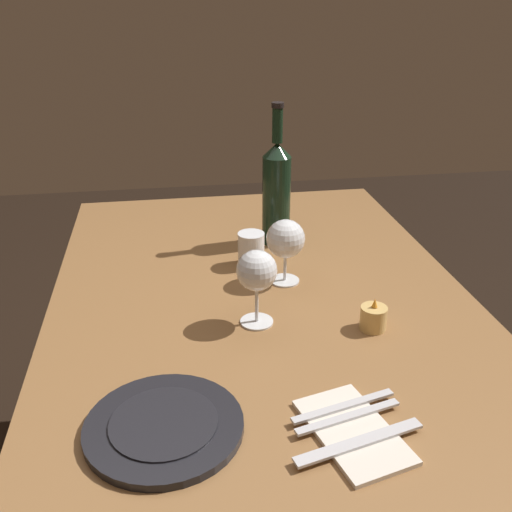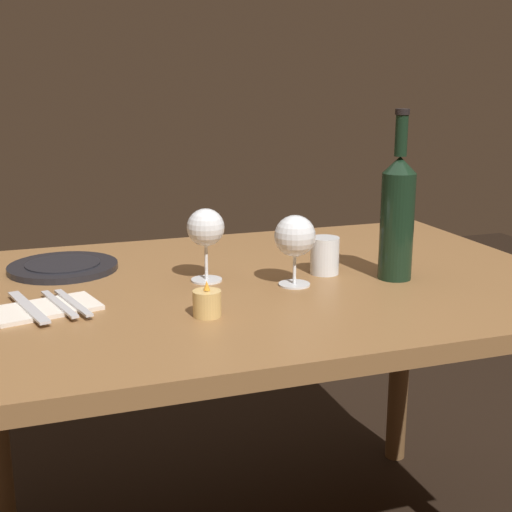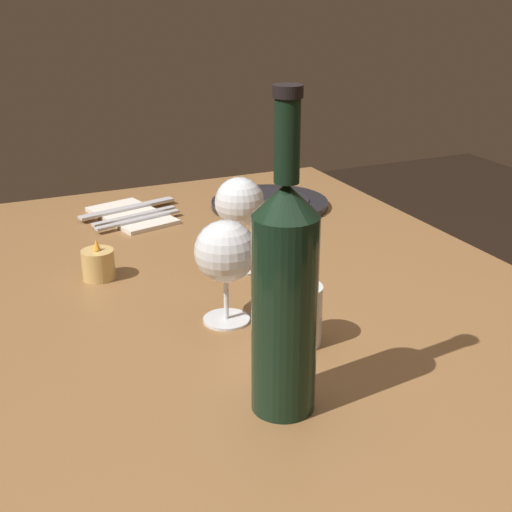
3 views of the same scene
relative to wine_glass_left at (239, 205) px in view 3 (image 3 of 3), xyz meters
The scene contains 11 objects.
dining_table 0.23m from the wine_glass_left, 166.06° to the left, with size 1.30×0.90×0.74m.
wine_glass_left is the anchor object (origin of this frame).
wine_glass_right 0.19m from the wine_glass_left, 151.12° to the left, with size 0.09×0.09×0.15m.
wine_bottle 0.40m from the wine_glass_left, 163.82° to the left, with size 0.07×0.07×0.36m.
water_tumbler 0.27m from the wine_glass_left, behind, with size 0.06×0.06×0.08m.
votive_candle 0.24m from the wine_glass_left, 75.22° to the left, with size 0.05×0.05×0.07m.
dinner_plate 0.35m from the wine_glass_left, 33.55° to the right, with size 0.24×0.24×0.02m.
folded_napkin 0.36m from the wine_glass_left, 15.52° to the left, with size 0.21×0.15×0.01m.
fork_inner 0.34m from the wine_glass_left, 16.71° to the left, with size 0.06×0.18×0.00m.
fork_outer 0.32m from the wine_glass_left, 18.08° to the left, with size 0.06×0.18×0.00m.
table_knife 0.39m from the wine_glass_left, 14.30° to the left, with size 0.07×0.21×0.00m.
Camera 3 is at (-0.89, 0.39, 1.20)m, focal length 50.27 mm.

